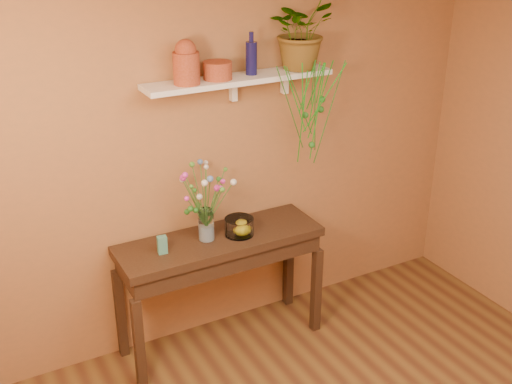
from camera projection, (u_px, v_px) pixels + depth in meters
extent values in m
cube|color=#A5693A|center=(226.00, 156.00, 4.43)|extent=(4.00, 0.04, 2.70)
cube|color=#382617|center=(220.00, 241.00, 4.36)|extent=(1.43, 0.46, 0.06)
cube|color=#382617|center=(220.00, 253.00, 4.40)|extent=(1.38, 0.42, 0.12)
cube|color=#382617|center=(139.00, 345.00, 4.11)|extent=(0.06, 0.06, 0.69)
cube|color=#382617|center=(316.00, 290.00, 4.70)|extent=(0.06, 0.06, 0.69)
cube|color=#382617|center=(121.00, 314.00, 4.43)|extent=(0.06, 0.06, 0.69)
cube|color=#382617|center=(289.00, 266.00, 5.02)|extent=(0.06, 0.06, 0.69)
cube|color=white|center=(239.00, 79.00, 4.12)|extent=(1.30, 0.24, 0.04)
cube|color=white|center=(233.00, 90.00, 4.23)|extent=(0.04, 0.05, 0.15)
cube|color=white|center=(285.00, 83.00, 4.41)|extent=(0.04, 0.05, 0.15)
cylinder|color=#9F4130|center=(186.00, 68.00, 3.89)|extent=(0.17, 0.17, 0.20)
sphere|color=#9F4130|center=(186.00, 50.00, 3.84)|extent=(0.13, 0.13, 0.13)
cylinder|color=#9F4130|center=(218.00, 70.00, 4.02)|extent=(0.24, 0.24, 0.11)
cylinder|color=#110F41|center=(251.00, 58.00, 4.12)|extent=(0.08, 0.08, 0.21)
cylinder|color=#110F41|center=(251.00, 37.00, 4.06)|extent=(0.03, 0.03, 0.06)
imported|color=#24631F|center=(301.00, 30.00, 4.22)|extent=(0.57, 0.53, 0.52)
cylinder|color=#24631F|center=(290.00, 109.00, 4.26)|extent=(0.30, 0.12, 0.64)
cylinder|color=#1B8D1C|center=(324.00, 99.00, 4.25)|extent=(0.20, 0.20, 0.51)
cylinder|color=#1B8D1C|center=(303.00, 88.00, 4.21)|extent=(0.05, 0.05, 0.35)
cylinder|color=#24631F|center=(300.00, 102.00, 4.23)|extent=(0.29, 0.12, 0.53)
cylinder|color=#1B8D1C|center=(295.00, 100.00, 4.20)|extent=(0.23, 0.07, 0.49)
cylinder|color=#1B8D1C|center=(307.00, 87.00, 4.26)|extent=(0.09, 0.05, 0.36)
cylinder|color=#24631F|center=(329.00, 113.00, 4.36)|extent=(0.15, 0.12, 0.75)
cylinder|color=#1B8D1C|center=(320.00, 84.00, 4.22)|extent=(0.08, 0.18, 0.31)
cylinder|color=#1B8D1C|center=(317.00, 113.00, 4.31)|extent=(0.02, 0.13, 0.71)
cylinder|color=#24631F|center=(313.00, 84.00, 4.23)|extent=(0.06, 0.11, 0.32)
cylinder|color=#1B8D1C|center=(302.00, 120.00, 4.20)|extent=(0.14, 0.30, 0.73)
cylinder|color=#1B8D1C|center=(315.00, 87.00, 4.26)|extent=(0.02, 0.18, 0.36)
cylinder|color=#24631F|center=(315.00, 107.00, 4.34)|extent=(0.08, 0.08, 0.66)
cylinder|color=#1B8D1C|center=(320.00, 101.00, 4.34)|extent=(0.09, 0.15, 0.58)
cylinder|color=#1B8D1C|center=(314.00, 95.00, 4.29)|extent=(0.01, 0.11, 0.47)
sphere|color=#24631F|center=(321.00, 109.00, 4.37)|extent=(0.05, 0.05, 0.05)
sphere|color=#24631F|center=(305.00, 115.00, 4.35)|extent=(0.05, 0.05, 0.05)
sphere|color=#24631F|center=(322.00, 99.00, 4.36)|extent=(0.05, 0.05, 0.05)
sphere|color=#24631F|center=(312.00, 145.00, 4.40)|extent=(0.05, 0.05, 0.05)
cylinder|color=white|center=(206.00, 225.00, 4.28)|extent=(0.11, 0.11, 0.22)
cylinder|color=silver|center=(206.00, 232.00, 4.30)|extent=(0.10, 0.10, 0.11)
cylinder|color=#386B28|center=(208.00, 203.00, 4.11)|extent=(0.04, 0.18, 0.41)
sphere|color=#4969A3|center=(210.00, 179.00, 3.95)|extent=(0.04, 0.04, 0.04)
cylinder|color=#386B28|center=(214.00, 207.00, 4.19)|extent=(0.08, 0.12, 0.29)
sphere|color=#509630|center=(222.00, 190.00, 4.10)|extent=(0.04, 0.04, 0.04)
cylinder|color=#386B28|center=(219.00, 204.00, 4.18)|extent=(0.14, 0.15, 0.34)
sphere|color=silver|center=(233.00, 182.00, 4.09)|extent=(0.04, 0.04, 0.04)
cylinder|color=#386B28|center=(213.00, 206.00, 4.22)|extent=(0.10, 0.06, 0.28)
sphere|color=#D637BD|center=(221.00, 188.00, 4.16)|extent=(0.03, 0.03, 0.03)
cylinder|color=#386B28|center=(214.00, 203.00, 4.23)|extent=(0.12, 0.04, 0.31)
sphere|color=#D637BD|center=(223.00, 181.00, 4.18)|extent=(0.03, 0.03, 0.03)
cylinder|color=#386B28|center=(212.00, 206.00, 4.26)|extent=(0.11, 0.03, 0.24)
sphere|color=#D637BD|center=(217.00, 188.00, 4.24)|extent=(0.05, 0.05, 0.05)
cylinder|color=#386B28|center=(216.00, 197.00, 4.30)|extent=(0.21, 0.13, 0.33)
sphere|color=#509630|center=(225.00, 169.00, 4.32)|extent=(0.03, 0.03, 0.03)
cylinder|color=#386B28|center=(212.00, 202.00, 4.26)|extent=(0.13, 0.06, 0.29)
sphere|color=#24631F|center=(219.00, 179.00, 4.25)|extent=(0.04, 0.04, 0.04)
cylinder|color=#386B28|center=(206.00, 196.00, 4.24)|extent=(0.05, 0.08, 0.39)
sphere|color=silver|center=(206.00, 167.00, 4.20)|extent=(0.03, 0.03, 0.03)
cylinder|color=#386B28|center=(206.00, 194.00, 4.28)|extent=(0.09, 0.17, 0.38)
sphere|color=silver|center=(206.00, 163.00, 4.29)|extent=(0.03, 0.03, 0.03)
cylinder|color=#386B28|center=(203.00, 194.00, 4.23)|extent=(0.02, 0.10, 0.42)
sphere|color=#4969A3|center=(200.00, 162.00, 4.18)|extent=(0.04, 0.04, 0.04)
cylinder|color=#386B28|center=(199.00, 195.00, 4.22)|extent=(0.05, 0.10, 0.41)
sphere|color=#509630|center=(192.00, 165.00, 4.16)|extent=(0.04, 0.04, 0.04)
cylinder|color=#386B28|center=(194.00, 202.00, 4.23)|extent=(0.12, 0.12, 0.32)
sphere|color=silver|center=(182.00, 180.00, 4.18)|extent=(0.04, 0.04, 0.04)
cylinder|color=#386B28|center=(195.00, 201.00, 4.22)|extent=(0.12, 0.10, 0.34)
sphere|color=#D637BD|center=(183.00, 178.00, 4.17)|extent=(0.05, 0.05, 0.05)
cylinder|color=#386B28|center=(196.00, 200.00, 4.19)|extent=(0.12, 0.05, 0.37)
sphere|color=#D637BD|center=(185.00, 175.00, 4.11)|extent=(0.04, 0.04, 0.04)
cylinder|color=#386B28|center=(197.00, 212.00, 4.18)|extent=(0.15, 0.03, 0.24)
sphere|color=#D637BD|center=(187.00, 199.00, 4.09)|extent=(0.03, 0.03, 0.03)
cylinder|color=#386B28|center=(199.00, 206.00, 4.18)|extent=(0.11, 0.02, 0.31)
sphere|color=#509630|center=(191.00, 187.00, 4.09)|extent=(0.03, 0.03, 0.03)
cylinder|color=#386B28|center=(201.00, 208.00, 4.17)|extent=(0.10, 0.07, 0.30)
sphere|color=#24631F|center=(195.00, 190.00, 4.06)|extent=(0.03, 0.03, 0.03)
cylinder|color=#386B28|center=(203.00, 211.00, 4.19)|extent=(0.07, 0.07, 0.25)
sphere|color=silver|center=(199.00, 197.00, 4.10)|extent=(0.04, 0.04, 0.04)
cylinder|color=#386B28|center=(205.00, 205.00, 4.10)|extent=(0.08, 0.19, 0.40)
sphere|color=silver|center=(205.00, 183.00, 3.93)|extent=(0.04, 0.04, 0.04)
sphere|color=#24631F|center=(198.00, 205.00, 4.27)|extent=(0.04, 0.04, 0.04)
sphere|color=#24631F|center=(205.00, 210.00, 4.30)|extent=(0.04, 0.04, 0.04)
sphere|color=#24631F|center=(196.00, 210.00, 4.18)|extent=(0.04, 0.04, 0.04)
sphere|color=#24631F|center=(190.00, 209.00, 4.15)|extent=(0.04, 0.04, 0.04)
sphere|color=#24631F|center=(187.00, 212.00, 4.26)|extent=(0.04, 0.04, 0.04)
sphere|color=#24631F|center=(209.00, 212.00, 4.30)|extent=(0.04, 0.04, 0.04)
cylinder|color=white|center=(239.00, 226.00, 4.36)|extent=(0.20, 0.20, 0.12)
cylinder|color=white|center=(239.00, 234.00, 4.38)|extent=(0.20, 0.20, 0.01)
sphere|color=yellow|center=(241.00, 228.00, 4.37)|extent=(0.08, 0.08, 0.08)
cube|color=teal|center=(162.00, 245.00, 4.12)|extent=(0.07, 0.05, 0.12)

